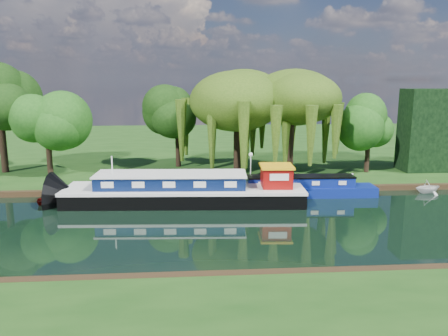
{
  "coord_description": "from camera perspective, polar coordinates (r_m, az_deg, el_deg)",
  "views": [
    {
      "loc": [
        -4.59,
        -27.14,
        9.29
      ],
      "look_at": [
        -2.28,
        4.84,
        2.8
      ],
      "focal_mm": 35.0,
      "sensor_mm": 36.0,
      "label": 1
    }
  ],
  "objects": [
    {
      "name": "mooring_posts",
      "position": [
        36.73,
        2.37,
        -1.69
      ],
      "size": [
        19.16,
        0.16,
        1.0
      ],
      "color": "silver",
      "rests_on": "far_bank"
    },
    {
      "name": "narrowboat",
      "position": [
        36.09,
        9.91,
        -2.6
      ],
      "size": [
        12.34,
        2.4,
        1.79
      ],
      "rotation": [
        0.0,
        0.0,
        -0.03
      ],
      "color": "navy",
      "rests_on": "ground"
    },
    {
      "name": "willow_right",
      "position": [
        41.11,
        8.75,
        8.09
      ],
      "size": [
        7.35,
        7.35,
        8.95
      ],
      "color": "black",
      "rests_on": "far_bank"
    },
    {
      "name": "dutch_barge",
      "position": [
        33.53,
        -4.92,
        -3.0
      ],
      "size": [
        18.37,
        5.09,
        3.83
      ],
      "rotation": [
        0.0,
        0.0,
        -0.06
      ],
      "color": "black",
      "rests_on": "ground"
    },
    {
      "name": "conifer_hedge",
      "position": [
        47.67,
        25.64,
        4.49
      ],
      "size": [
        6.0,
        3.0,
        8.0
      ],
      "primitive_type": "cube",
      "color": "black",
      "rests_on": "far_bank"
    },
    {
      "name": "far_bank",
      "position": [
        61.98,
        0.16,
        3.03
      ],
      "size": [
        120.0,
        52.0,
        0.45
      ],
      "primitive_type": "cube",
      "color": "#153B10",
      "rests_on": "ground"
    },
    {
      "name": "tree_far_left",
      "position": [
        43.1,
        -22.17,
        5.75
      ],
      "size": [
        4.7,
        4.7,
        7.57
      ],
      "color": "black",
      "rests_on": "far_bank"
    },
    {
      "name": "tree_far_mid",
      "position": [
        44.99,
        -6.11,
        6.84
      ],
      "size": [
        4.67,
        4.67,
        7.64
      ],
      "color": "black",
      "rests_on": "far_bank"
    },
    {
      "name": "white_cruiser",
      "position": [
        40.37,
        25.02,
        -2.96
      ],
      "size": [
        2.63,
        2.37,
        1.22
      ],
      "primitive_type": "imported",
      "rotation": [
        0.0,
        0.0,
        1.75
      ],
      "color": "silver",
      "rests_on": "ground"
    },
    {
      "name": "willow_left",
      "position": [
        41.7,
        1.78,
        8.61
      ],
      "size": [
        7.79,
        7.79,
        9.34
      ],
      "color": "black",
      "rests_on": "far_bank"
    },
    {
      "name": "lamppost",
      "position": [
        38.6,
        3.51,
        1.17
      ],
      "size": [
        0.36,
        0.36,
        2.56
      ],
      "color": "silver",
      "rests_on": "far_bank"
    },
    {
      "name": "red_dinghy",
      "position": [
        35.95,
        -20.39,
        -4.27
      ],
      "size": [
        4.0,
        3.25,
        0.73
      ],
      "primitive_type": "imported",
      "rotation": [
        0.0,
        0.0,
        1.81
      ],
      "color": "maroon",
      "rests_on": "ground"
    },
    {
      "name": "ground",
      "position": [
        29.05,
        5.22,
        -7.26
      ],
      "size": [
        120.0,
        120.0,
        0.0
      ],
      "primitive_type": "plane",
      "color": "black"
    },
    {
      "name": "reeds_near",
      "position": [
        24.3,
        24.82,
        -10.75
      ],
      "size": [
        33.7,
        1.5,
        1.1
      ],
      "color": "#245015",
      "rests_on": "ground"
    },
    {
      "name": "tree_far_right",
      "position": [
        44.24,
        18.44,
        5.24
      ],
      "size": [
        3.99,
        3.99,
        6.53
      ],
      "color": "black",
      "rests_on": "far_bank"
    }
  ]
}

